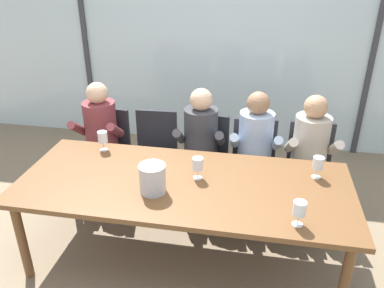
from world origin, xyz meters
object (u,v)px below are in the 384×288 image
at_px(person_charcoal_jacket, 200,143).
at_px(wine_glass_by_right_taster, 318,164).
at_px(chair_center, 205,152).
at_px(person_maroon_top, 99,135).
at_px(wine_glass_by_left_taster, 300,209).
at_px(wine_glass_center_pour, 103,138).
at_px(chair_near_curtain, 107,145).
at_px(chair_right_of_center, 254,158).
at_px(chair_left_of_center, 155,148).
at_px(dining_table, 184,189).
at_px(chair_near_window_right, 310,162).
at_px(wine_glass_near_bucket, 198,165).
at_px(person_pale_blue_shirt, 255,147).
at_px(person_beige_jumper, 311,152).
at_px(ice_bucket_primary, 153,178).

distance_m(person_charcoal_jacket, wine_glass_by_right_taster, 1.15).
distance_m(chair_center, person_maroon_top, 1.07).
distance_m(wine_glass_by_left_taster, wine_glass_center_pour, 1.79).
xyz_separation_m(chair_near_curtain, chair_right_of_center, (1.51, -0.02, 0.00)).
bearing_deg(chair_left_of_center, person_charcoal_jacket, -20.74).
xyz_separation_m(chair_near_curtain, chair_left_of_center, (0.51, 0.03, 0.00)).
bearing_deg(person_charcoal_jacket, wine_glass_center_pour, -155.93).
bearing_deg(dining_table, chair_near_window_right, 42.08).
relative_size(person_charcoal_jacket, wine_glass_center_pour, 6.82).
xyz_separation_m(dining_table, wine_glass_by_right_taster, (0.99, 0.25, 0.18)).
height_order(dining_table, wine_glass_near_bucket, wine_glass_near_bucket).
height_order(person_maroon_top, wine_glass_by_left_taster, person_maroon_top).
relative_size(chair_center, person_pale_blue_shirt, 0.73).
xyz_separation_m(person_charcoal_jacket, person_beige_jumper, (1.02, -0.00, 0.00)).
distance_m(person_charcoal_jacket, person_beige_jumper, 1.02).
distance_m(chair_left_of_center, chair_center, 0.52).
bearing_deg(person_pale_blue_shirt, chair_near_curtain, 173.34).
bearing_deg(wine_glass_near_bucket, ice_bucket_primary, -139.70).
distance_m(chair_near_curtain, person_charcoal_jacket, 1.02).
bearing_deg(person_pale_blue_shirt, chair_right_of_center, 89.73).
relative_size(chair_left_of_center, person_maroon_top, 0.73).
bearing_deg(person_pale_blue_shirt, wine_glass_by_left_taster, -76.90).
distance_m(chair_near_curtain, person_pale_blue_shirt, 1.52).
distance_m(chair_right_of_center, wine_glass_center_pour, 1.44).
bearing_deg(wine_glass_by_right_taster, dining_table, -165.64).
distance_m(chair_left_of_center, person_pale_blue_shirt, 1.03).
height_order(chair_near_window_right, ice_bucket_primary, ice_bucket_primary).
distance_m(person_charcoal_jacket, ice_bucket_primary, 1.00).
height_order(dining_table, wine_glass_by_right_taster, wine_glass_by_right_taster).
height_order(chair_center, chair_right_of_center, same).
bearing_deg(wine_glass_by_left_taster, wine_glass_near_bucket, 148.31).
bearing_deg(dining_table, chair_near_curtain, 137.05).
height_order(dining_table, person_beige_jumper, person_beige_jumper).
height_order(ice_bucket_primary, wine_glass_center_pour, ice_bucket_primary).
bearing_deg(chair_right_of_center, person_charcoal_jacket, -171.23).
xyz_separation_m(dining_table, person_maroon_top, (-1.02, 0.80, 0.00)).
xyz_separation_m(chair_near_curtain, person_charcoal_jacket, (0.99, -0.13, 0.17)).
xyz_separation_m(chair_center, wine_glass_center_pour, (-0.82, -0.55, 0.35)).
bearing_deg(chair_left_of_center, wine_glass_by_left_taster, -48.16).
relative_size(chair_near_curtain, chair_center, 1.00).
distance_m(person_charcoal_jacket, wine_glass_near_bucket, 0.75).
height_order(person_beige_jumper, ice_bucket_primary, person_beige_jumper).
distance_m(chair_near_window_right, person_pale_blue_shirt, 0.57).
bearing_deg(person_charcoal_jacket, ice_bucket_primary, -103.93).
xyz_separation_m(chair_right_of_center, wine_glass_near_bucket, (-0.41, -0.84, 0.35)).
distance_m(chair_right_of_center, person_pale_blue_shirt, 0.21).
xyz_separation_m(person_maroon_top, person_pale_blue_shirt, (1.53, -0.00, 0.00)).
bearing_deg(dining_table, person_maroon_top, 141.86).
relative_size(person_maroon_top, person_beige_jumper, 1.00).
height_order(person_charcoal_jacket, ice_bucket_primary, person_charcoal_jacket).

